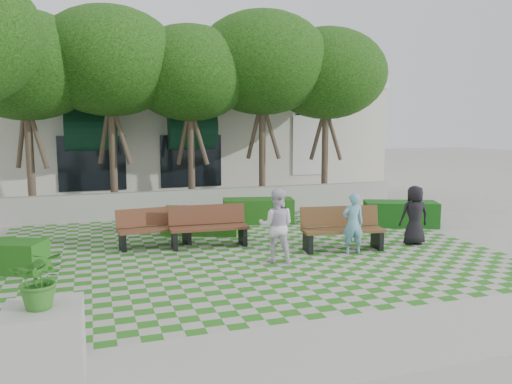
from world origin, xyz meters
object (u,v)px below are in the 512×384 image
object	(u,v)px
hedge_east	(401,214)
hedge_west	(0,256)
person_dark	(414,215)
bench_mid	(208,227)
planter_front	(43,328)
bench_east	(342,229)
person_blue	(353,223)
person_white	(277,226)
bench_west	(154,228)
hedge_midright	(258,211)
hedge_midleft	(200,221)

from	to	relation	value
hedge_east	hedge_west	xyz separation A→B (m)	(-11.06, -1.37, -0.05)
hedge_west	person_dark	xyz separation A→B (m)	(9.99, -0.78, 0.45)
bench_mid	planter_front	bearing A→B (deg)	-117.36
bench_east	planter_front	size ratio (longest dim) A/B	1.28
planter_front	hedge_east	bearing A→B (deg)	34.36
hedge_east	person_dark	xyz separation A→B (m)	(-1.07, -2.15, 0.40)
person_blue	bench_mid	bearing A→B (deg)	-20.10
hedge_east	planter_front	size ratio (longest dim) A/B	1.32
person_white	person_dark	bearing A→B (deg)	-150.08
bench_mid	bench_east	bearing A→B (deg)	-21.91
bench_east	bench_west	size ratio (longest dim) A/B	1.10
bench_east	hedge_midright	distance (m)	4.06
person_dark	hedge_midleft	bearing A→B (deg)	-21.34
bench_west	hedge_midright	world-z (taller)	bench_west
hedge_east	hedge_west	size ratio (longest dim) A/B	1.15
hedge_east	person_white	distance (m)	5.76
bench_mid	planter_front	size ratio (longest dim) A/B	1.23
hedge_west	person_white	bearing A→B (deg)	-11.53
hedge_midleft	bench_mid	bearing A→B (deg)	-94.18
bench_east	bench_west	distance (m)	4.83
bench_east	person_blue	bearing A→B (deg)	-73.06
person_dark	person_blue	bearing A→B (deg)	18.34
bench_mid	person_white	distance (m)	2.30
bench_west	hedge_west	bearing A→B (deg)	-167.51
hedge_west	planter_front	xyz separation A→B (m)	(1.30, -5.30, 0.34)
bench_west	person_white	bearing A→B (deg)	-50.38
bench_mid	hedge_west	world-z (taller)	bench_mid
bench_west	person_white	distance (m)	3.47
person_dark	hedge_midright	bearing A→B (deg)	-44.28
planter_front	person_blue	world-z (taller)	planter_front
hedge_east	hedge_midleft	bearing A→B (deg)	171.74
person_dark	bench_mid	bearing A→B (deg)	-6.93
planter_front	person_white	distance (m)	6.19
hedge_west	bench_mid	bearing A→B (deg)	8.98
hedge_east	person_blue	bearing A→B (deg)	-141.35
person_blue	bench_west	bearing A→B (deg)	-16.68
hedge_east	bench_west	bearing A→B (deg)	-178.59
hedge_midleft	person_blue	bearing A→B (deg)	-47.42
person_dark	planter_front	bearing A→B (deg)	37.07
hedge_midright	hedge_midleft	size ratio (longest dim) A/B	1.02
hedge_midleft	person_dark	xyz separation A→B (m)	(5.08, -3.04, 0.40)
bench_west	person_dark	size ratio (longest dim) A/B	1.24
bench_east	bench_west	xyz separation A→B (m)	(-4.46, 1.85, -0.04)
hedge_midright	planter_front	xyz separation A→B (m)	(-5.72, -8.59, 0.29)
bench_mid	hedge_east	size ratio (longest dim) A/B	0.93
hedge_midright	person_dark	size ratio (longest dim) A/B	1.42
bench_east	person_blue	size ratio (longest dim) A/B	1.43
person_dark	bench_west	bearing A→B (deg)	-7.16
person_white	hedge_west	bearing A→B (deg)	12.31
bench_west	person_dark	xyz separation A→B (m)	(6.53, -1.96, 0.31)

